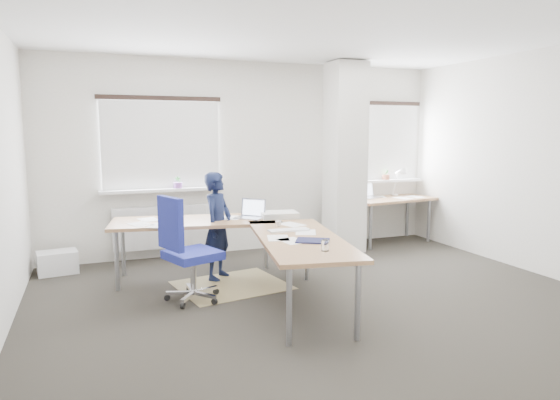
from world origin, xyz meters
name	(u,v)px	position (x,y,z in m)	size (l,w,h in m)	color
ground	(322,301)	(0.00, 0.00, 0.00)	(6.00, 6.00, 0.00)	#2A2722
room_shell	(321,135)	(0.18, 0.45, 1.75)	(6.04, 5.04, 2.82)	beige
floor_mat	(232,285)	(-0.75, 0.86, 0.00)	(1.20, 1.02, 0.01)	olive
white_crate	(58,262)	(-2.68, 2.14, 0.14)	(0.47, 0.33, 0.28)	white
desk_main	(248,231)	(-0.63, 0.59, 0.69)	(2.40, 2.98, 0.96)	brown
desk_side	(390,200)	(2.25, 2.16, 0.69)	(1.48, 0.88, 1.22)	brown
task_chair	(190,272)	(-1.31, 0.49, 0.32)	(0.65, 0.63, 1.14)	navy
person	(218,226)	(-0.83, 1.20, 0.65)	(0.48, 0.31, 1.31)	black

